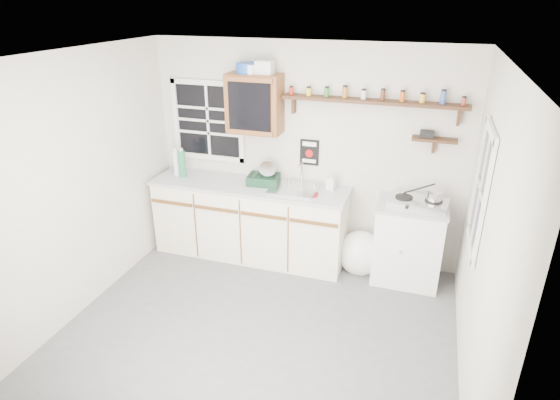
{
  "coord_description": "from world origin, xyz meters",
  "views": [
    {
      "loc": [
        1.3,
        -3.36,
        2.92
      ],
      "look_at": [
        0.03,
        0.55,
        1.12
      ],
      "focal_mm": 30.0,
      "sensor_mm": 36.0,
      "label": 1
    }
  ],
  "objects_px": {
    "main_cabinet": "(250,220)",
    "right_cabinet": "(408,242)",
    "hotplate": "(418,202)",
    "spice_shelf": "(374,101)",
    "upper_cabinet": "(255,104)",
    "dish_rack": "(265,177)"
  },
  "relations": [
    {
      "from": "hotplate",
      "to": "main_cabinet",
      "type": "bearing_deg",
      "value": -172.92
    },
    {
      "from": "upper_cabinet",
      "to": "spice_shelf",
      "type": "height_order",
      "value": "upper_cabinet"
    },
    {
      "from": "right_cabinet",
      "to": "dish_rack",
      "type": "height_order",
      "value": "dish_rack"
    },
    {
      "from": "upper_cabinet",
      "to": "dish_rack",
      "type": "bearing_deg",
      "value": -30.27
    },
    {
      "from": "main_cabinet",
      "to": "hotplate",
      "type": "xyz_separation_m",
      "value": [
        1.89,
        0.01,
        0.49
      ]
    },
    {
      "from": "hotplate",
      "to": "dish_rack",
      "type": "bearing_deg",
      "value": -175.1
    },
    {
      "from": "main_cabinet",
      "to": "right_cabinet",
      "type": "distance_m",
      "value": 1.84
    },
    {
      "from": "right_cabinet",
      "to": "spice_shelf",
      "type": "xyz_separation_m",
      "value": [
        -0.52,
        0.19,
        1.47
      ]
    },
    {
      "from": "right_cabinet",
      "to": "upper_cabinet",
      "type": "height_order",
      "value": "upper_cabinet"
    },
    {
      "from": "main_cabinet",
      "to": "right_cabinet",
      "type": "height_order",
      "value": "main_cabinet"
    },
    {
      "from": "main_cabinet",
      "to": "hotplate",
      "type": "height_order",
      "value": "hotplate"
    },
    {
      "from": "dish_rack",
      "to": "hotplate",
      "type": "bearing_deg",
      "value": -8.7
    },
    {
      "from": "spice_shelf",
      "to": "hotplate",
      "type": "bearing_deg",
      "value": -20.07
    },
    {
      "from": "main_cabinet",
      "to": "hotplate",
      "type": "bearing_deg",
      "value": 0.17
    },
    {
      "from": "hotplate",
      "to": "spice_shelf",
      "type": "bearing_deg",
      "value": 166.85
    },
    {
      "from": "upper_cabinet",
      "to": "main_cabinet",
      "type": "bearing_deg",
      "value": -103.68
    },
    {
      "from": "hotplate",
      "to": "upper_cabinet",
      "type": "bearing_deg",
      "value": -177.35
    },
    {
      "from": "spice_shelf",
      "to": "right_cabinet",
      "type": "bearing_deg",
      "value": -19.98
    },
    {
      "from": "right_cabinet",
      "to": "spice_shelf",
      "type": "bearing_deg",
      "value": 160.02
    },
    {
      "from": "upper_cabinet",
      "to": "dish_rack",
      "type": "relative_size",
      "value": 1.7
    },
    {
      "from": "upper_cabinet",
      "to": "hotplate",
      "type": "bearing_deg",
      "value": -4.27
    },
    {
      "from": "main_cabinet",
      "to": "spice_shelf",
      "type": "distance_m",
      "value": 1.98
    }
  ]
}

